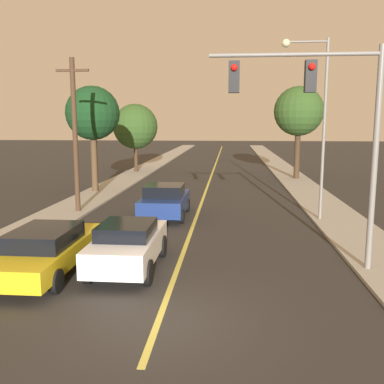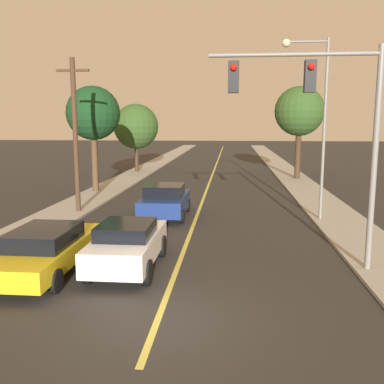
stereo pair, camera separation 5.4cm
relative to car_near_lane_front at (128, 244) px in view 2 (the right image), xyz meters
The scene contains 13 objects.
ground_plane 3.78m from the car_near_lane_front, 65.98° to the right, with size 200.00×200.00×0.00m, color #2D2B28.
road_surface 32.66m from the car_near_lane_front, 87.36° to the left, with size 10.76×80.00×0.01m.
sidewalk_left 33.03m from the car_near_lane_front, 98.92° to the left, with size 2.50×80.00×0.12m.
sidewalk_right 33.63m from the car_near_lane_front, 76.00° to the left, with size 2.50×80.00×0.12m.
car_near_lane_front is the anchor object (origin of this frame).
car_near_lane_second 7.48m from the car_near_lane_front, 90.00° to the left, with size 2.11×4.22×1.58m.
car_outer_lane_front 2.42m from the car_near_lane_front, 168.38° to the right, with size 2.01×5.18×1.39m.
traffic_signal_mast 7.00m from the car_near_lane_front, ahead, with size 4.94×0.42×6.53m.
streetlamp_right 10.82m from the car_near_lane_front, 46.69° to the left, with size 2.05×0.36×7.98m.
utility_pole_left 9.67m from the car_near_lane_front, 119.35° to the left, with size 1.60×0.24×7.43m.
tree_left_near 15.91m from the car_near_lane_front, 111.46° to the left, with size 3.39×3.39×6.66m.
tree_left_far 26.33m from the car_near_lane_front, 101.94° to the left, with size 3.99×3.99×6.04m.
tree_right_near 23.83m from the car_near_lane_front, 69.10° to the left, with size 3.83×3.83×7.17m.
Camera 2 is at (1.63, -9.08, 4.47)m, focal length 40.00 mm.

